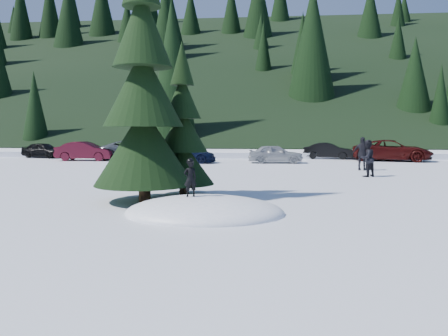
# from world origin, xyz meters

# --- Properties ---
(ground) EXTENTS (200.00, 200.00, 0.00)m
(ground) POSITION_xyz_m (0.00, 0.00, 0.00)
(ground) COLOR white
(ground) RESTS_ON ground
(snow_mound) EXTENTS (4.48, 3.52, 0.96)m
(snow_mound) POSITION_xyz_m (0.00, 0.00, 0.00)
(snow_mound) COLOR white
(snow_mound) RESTS_ON ground
(forest_hillside) EXTENTS (200.00, 60.00, 25.00)m
(forest_hillside) POSITION_xyz_m (0.00, 54.00, 12.50)
(forest_hillside) COLOR black
(forest_hillside) RESTS_ON ground
(spruce_tall) EXTENTS (3.20, 3.20, 8.60)m
(spruce_tall) POSITION_xyz_m (-2.20, 1.80, 3.32)
(spruce_tall) COLOR #311C10
(spruce_tall) RESTS_ON ground
(spruce_short) EXTENTS (2.20, 2.20, 5.37)m
(spruce_short) POSITION_xyz_m (-1.20, 3.20, 2.10)
(spruce_short) COLOR #311C10
(spruce_short) RESTS_ON ground
(child_skier) EXTENTS (0.43, 0.37, 0.99)m
(child_skier) POSITION_xyz_m (-0.39, -0.04, 0.98)
(child_skier) COLOR black
(child_skier) RESTS_ON snow_mound
(adult_0) EXTENTS (1.11, 1.07, 1.80)m
(adult_0) POSITION_xyz_m (6.65, 9.87, 0.90)
(adult_0) COLOR black
(adult_0) RESTS_ON ground
(adult_1) EXTENTS (1.19, 0.78, 1.87)m
(adult_1) POSITION_xyz_m (7.17, 13.15, 0.94)
(adult_1) COLOR black
(adult_1) RESTS_ON ground
(car_0) EXTENTS (3.87, 2.34, 1.23)m
(car_0) POSITION_xyz_m (-15.88, 21.47, 0.62)
(car_0) COLOR black
(car_0) RESTS_ON ground
(car_1) EXTENTS (4.25, 1.61, 1.38)m
(car_1) POSITION_xyz_m (-11.35, 18.94, 0.69)
(car_1) COLOR #3F0B17
(car_1) RESTS_ON ground
(car_2) EXTENTS (5.76, 3.60, 1.48)m
(car_2) POSITION_xyz_m (-7.95, 20.25, 0.74)
(car_2) COLOR #4F5357
(car_2) RESTS_ON ground
(car_3) EXTENTS (4.48, 2.15, 1.26)m
(car_3) POSITION_xyz_m (-3.78, 17.58, 0.63)
(car_3) COLOR black
(car_3) RESTS_ON ground
(car_4) EXTENTS (3.75, 1.63, 1.26)m
(car_4) POSITION_xyz_m (2.44, 17.93, 0.63)
(car_4) COLOR #93979B
(car_4) RESTS_ON ground
(car_5) EXTENTS (3.96, 2.00, 1.24)m
(car_5) POSITION_xyz_m (6.62, 22.26, 0.62)
(car_5) COLOR black
(car_5) RESTS_ON ground
(car_6) EXTENTS (5.92, 3.67, 1.53)m
(car_6) POSITION_xyz_m (10.88, 20.57, 0.76)
(car_6) COLOR #360B09
(car_6) RESTS_ON ground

